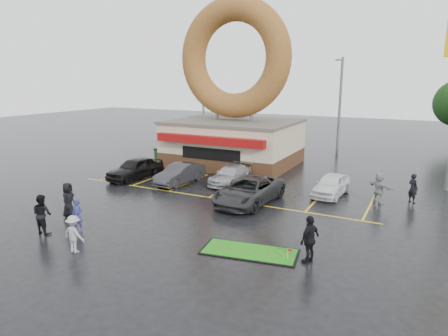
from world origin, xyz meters
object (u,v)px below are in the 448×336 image
at_px(car_black, 135,168).
at_px(putting_green, 250,252).
at_px(streetlight_left, 203,101).
at_px(car_white, 331,185).
at_px(person_cameraman, 310,239).
at_px(dumpster, 167,157).
at_px(car_dgrey, 180,174).
at_px(donut_shop, 234,111).
at_px(car_silver, 231,175).
at_px(car_grey, 249,191).
at_px(person_blue, 77,215).
at_px(streetlight_mid, 340,104).

height_order(car_black, putting_green, car_black).
bearing_deg(streetlight_left, car_white, -37.43).
bearing_deg(person_cameraman, dumpster, -109.97).
bearing_deg(car_dgrey, dumpster, 138.12).
relative_size(donut_shop, car_silver, 3.20).
xyz_separation_m(car_black, car_silver, (6.67, 2.00, -0.17)).
distance_m(car_black, car_white, 13.69).
height_order(car_dgrey, car_white, car_dgrey).
bearing_deg(car_silver, car_grey, -47.61).
relative_size(person_blue, putting_green, 0.37).
bearing_deg(streetlight_mid, car_dgrey, -115.45).
bearing_deg(car_silver, streetlight_left, 129.09).
bearing_deg(person_blue, streetlight_mid, 63.62).
height_order(streetlight_left, car_dgrey, streetlight_left).
xyz_separation_m(donut_shop, putting_green, (8.41, -15.66, -4.43)).
relative_size(car_silver, car_white, 1.07).
bearing_deg(car_silver, streetlight_mid, 75.05).
xyz_separation_m(streetlight_left, car_black, (3.03, -14.93, -4.00)).
distance_m(streetlight_mid, car_white, 14.48).
bearing_deg(car_silver, car_dgrey, -150.09).
bearing_deg(putting_green, car_dgrey, 137.58).
height_order(car_black, dumpster, car_black).
xyz_separation_m(donut_shop, streetlight_left, (-7.00, 6.95, 0.32)).
bearing_deg(car_black, person_cameraman, -20.45).
xyz_separation_m(streetlight_mid, car_dgrey, (-7.41, -15.56, -4.09)).
relative_size(car_grey, dumpster, 3.02).
distance_m(car_black, person_cameraman, 16.59).
relative_size(car_grey, person_cameraman, 2.80).
distance_m(streetlight_mid, car_dgrey, 17.71).
xyz_separation_m(streetlight_left, streetlight_mid, (14.00, 1.00, 0.00)).
xyz_separation_m(car_dgrey, putting_green, (8.81, -8.05, -0.66)).
relative_size(car_black, person_blue, 2.92).
relative_size(person_cameraman, putting_green, 0.46).
bearing_deg(person_cameraman, streetlight_mid, -151.91).
xyz_separation_m(car_dgrey, person_cameraman, (11.26, -7.82, 0.28)).
distance_m(car_silver, car_grey, 4.57).
bearing_deg(car_silver, dumpster, 159.91).
bearing_deg(streetlight_left, car_silver, -53.12).
xyz_separation_m(car_silver, person_blue, (-2.53, -11.23, 0.17)).
xyz_separation_m(streetlight_mid, car_black, (-10.97, -15.93, -4.00)).
height_order(donut_shop, dumpster, donut_shop).
distance_m(car_dgrey, person_cameraman, 13.71).
relative_size(car_dgrey, dumpster, 2.34).
xyz_separation_m(streetlight_left, person_blue, (7.17, -24.15, -4.00)).
distance_m(car_silver, person_cameraman, 12.49).
xyz_separation_m(donut_shop, car_grey, (5.65, -9.47, -3.71)).
xyz_separation_m(person_blue, dumpster, (-4.93, 14.28, -0.13)).
height_order(streetlight_left, putting_green, streetlight_left).
bearing_deg(dumpster, streetlight_left, 103.12).
distance_m(car_black, putting_green, 14.58).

